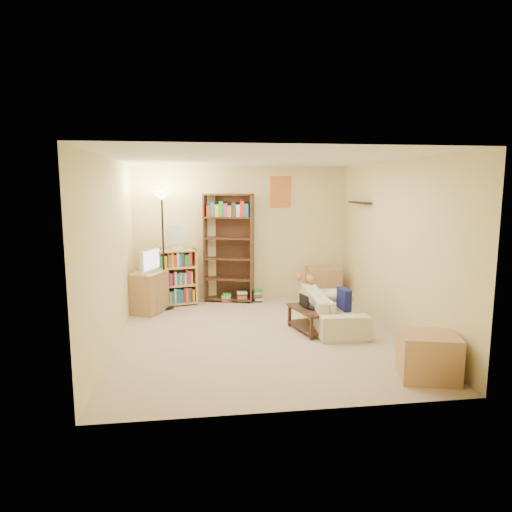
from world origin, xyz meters
name	(u,v)px	position (x,y,z in m)	size (l,w,h in m)	color
room	(260,223)	(0.00, 0.01, 1.62)	(4.50, 4.54, 2.52)	beige
sofa	(331,308)	(1.18, 0.38, 0.26)	(0.79, 1.82, 0.52)	beige
navy_pillow	(344,299)	(1.24, -0.01, 0.50)	(0.34, 0.10, 0.31)	#131855
cream_blanket	(339,296)	(1.31, 0.41, 0.45)	(0.48, 0.34, 0.21)	beige
tabby_cat	(308,278)	(0.98, 1.08, 0.59)	(0.41, 0.16, 0.14)	orange
coffee_table	(311,317)	(0.78, 0.09, 0.21)	(0.62, 0.87, 0.35)	#3B1E17
laptop	(311,306)	(0.79, 0.16, 0.36)	(0.33, 0.40, 0.03)	black
laptop_screen	(304,301)	(0.68, 0.13, 0.46)	(0.01, 0.26, 0.18)	white
mug	(327,307)	(0.98, -0.05, 0.40)	(0.12, 0.12, 0.10)	silver
tv_remote	(308,303)	(0.81, 0.37, 0.36)	(0.04, 0.14, 0.02)	black
tv_stand	(148,292)	(-1.70, 1.50, 0.34)	(0.46, 0.64, 0.69)	tan
television	(147,261)	(-1.70, 1.50, 0.89)	(0.36, 0.67, 0.40)	black
tall_bookshelf	(229,245)	(-0.28, 2.05, 1.05)	(0.95, 0.54, 1.99)	#492C1C
short_bookshelf	(174,278)	(-1.27, 1.89, 0.51)	(0.84, 0.48, 1.01)	tan
desk_fan	(176,237)	(-1.22, 1.85, 1.24)	(0.36, 0.20, 0.46)	silver
floor_lamp	(162,216)	(-1.44, 1.68, 1.63)	(0.35, 0.35, 2.04)	black
side_table	(323,284)	(1.49, 1.91, 0.31)	(0.54, 0.54, 0.61)	tan
end_cabinet	(428,356)	(1.65, -1.72, 0.26)	(0.62, 0.51, 0.51)	tan
book_stacks	(244,297)	(-0.01, 1.95, 0.10)	(0.78, 0.22, 0.23)	red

